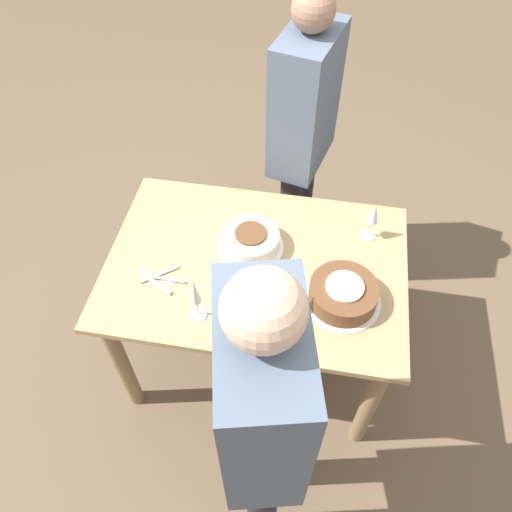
{
  "coord_description": "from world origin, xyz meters",
  "views": [
    {
      "loc": [
        0.22,
        -1.26,
        2.41
      ],
      "look_at": [
        0.0,
        0.0,
        0.82
      ],
      "focal_mm": 35.0,
      "sensor_mm": 36.0,
      "label": 1
    }
  ],
  "objects": [
    {
      "name": "ground_plane",
      "position": [
        0.0,
        0.0,
        0.0
      ],
      "size": [
        12.0,
        12.0,
        0.0
      ],
      "primitive_type": "plane",
      "color": "brown"
    },
    {
      "name": "fork_pile",
      "position": [
        -0.38,
        -0.15,
        0.78
      ],
      "size": [
        0.21,
        0.15,
        0.01
      ],
      "color": "silver",
      "rests_on": "dining_table"
    },
    {
      "name": "cake_front_chocolate",
      "position": [
        0.36,
        -0.12,
        0.82
      ],
      "size": [
        0.31,
        0.31,
        0.1
      ],
      "color": "white",
      "rests_on": "dining_table"
    },
    {
      "name": "wine_glass_far",
      "position": [
        0.16,
        -0.21,
        0.91
      ],
      "size": [
        0.07,
        0.07,
        0.21
      ],
      "color": "silver",
      "rests_on": "dining_table"
    },
    {
      "name": "wine_glass_near",
      "position": [
        0.46,
        0.23,
        0.9
      ],
      "size": [
        0.06,
        0.06,
        0.19
      ],
      "color": "silver",
      "rests_on": "dining_table"
    },
    {
      "name": "cake_center_white",
      "position": [
        -0.04,
        0.09,
        0.81
      ],
      "size": [
        0.28,
        0.28,
        0.09
      ],
      "color": "white",
      "rests_on": "dining_table"
    },
    {
      "name": "person_watching",
      "position": [
        0.11,
        0.7,
        0.96
      ],
      "size": [
        0.31,
        0.44,
        1.6
      ],
      "rotation": [
        0.0,
        0.0,
        -1.81
      ],
      "color": "#232328",
      "rests_on": "ground_plane"
    },
    {
      "name": "dining_table",
      "position": [
        0.0,
        0.0,
        0.64
      ],
      "size": [
        1.25,
        0.86,
        0.77
      ],
      "color": "tan",
      "rests_on": "ground_plane"
    },
    {
      "name": "person_cutting",
      "position": [
        0.14,
        -0.73,
        1.0
      ],
      "size": [
        0.31,
        0.44,
        1.65
      ],
      "rotation": [
        0.0,
        0.0,
        1.81
      ],
      "color": "#232328",
      "rests_on": "ground_plane"
    },
    {
      "name": "wine_glass_extra",
      "position": [
        -0.18,
        -0.28,
        0.91
      ],
      "size": [
        0.07,
        0.07,
        0.22
      ],
      "color": "silver",
      "rests_on": "dining_table"
    }
  ]
}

